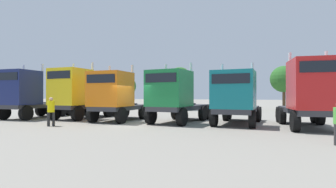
{
  "coord_description": "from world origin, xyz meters",
  "views": [
    {
      "loc": [
        7.34,
        -15.17,
        1.86
      ],
      "look_at": [
        1.41,
        2.34,
        1.95
      ],
      "focal_mm": 27.74,
      "sensor_mm": 36.0,
      "label": 1
    }
  ],
  "objects": [
    {
      "name": "semi_truck_red",
      "position": [
        10.25,
        0.64,
        1.98
      ],
      "size": [
        2.98,
        6.27,
        4.36
      ],
      "rotation": [
        0.0,
        0.0,
        -1.5
      ],
      "color": "#333338",
      "rests_on": "ground"
    },
    {
      "name": "semi_truck_green",
      "position": [
        2.19,
        1.34,
        1.81
      ],
      "size": [
        3.38,
        6.47,
        4.04
      ],
      "rotation": [
        0.0,
        0.0,
        -1.71
      ],
      "color": "#333338",
      "rests_on": "ground"
    },
    {
      "name": "semi_truck_teal",
      "position": [
        6.16,
        1.47,
        1.73
      ],
      "size": [
        3.01,
        6.37,
        3.92
      ],
      "rotation": [
        0.0,
        0.0,
        -1.65
      ],
      "color": "#333338",
      "rests_on": "ground"
    },
    {
      "name": "oak_far_right",
      "position": [
        10.64,
        19.58,
        3.84
      ],
      "size": [
        3.26,
        3.26,
        5.5
      ],
      "color": "#4C3823",
      "rests_on": "ground"
    },
    {
      "name": "semi_truck_orange",
      "position": [
        -2.09,
        1.04,
        1.83
      ],
      "size": [
        2.61,
        5.8,
        4.06
      ],
      "rotation": [
        0.0,
        0.0,
        -1.58
      ],
      "color": "#333338",
      "rests_on": "ground"
    },
    {
      "name": "semi_truck_navy",
      "position": [
        -9.84,
        0.67,
        1.95
      ],
      "size": [
        2.67,
        6.16,
        4.37
      ],
      "rotation": [
        0.0,
        0.0,
        -1.55
      ],
      "color": "#333338",
      "rests_on": "ground"
    },
    {
      "name": "semi_truck_yellow",
      "position": [
        -5.87,
        1.63,
        2.01
      ],
      "size": [
        2.88,
        6.29,
        4.45
      ],
      "rotation": [
        0.0,
        0.0,
        -1.63
      ],
      "color": "#333338",
      "rests_on": "ground"
    },
    {
      "name": "oak_far_left",
      "position": [
        -11.28,
        19.93,
        3.23
      ],
      "size": [
        3.08,
        3.08,
        4.79
      ],
      "color": "#4C3823",
      "rests_on": "ground"
    },
    {
      "name": "oak_far_centre",
      "position": [
        -1.77,
        16.42,
        3.87
      ],
      "size": [
        3.04,
        3.04,
        5.42
      ],
      "color": "#4C3823",
      "rests_on": "ground"
    },
    {
      "name": "visitor_in_hivis",
      "position": [
        -4.34,
        -2.64,
        1.01
      ],
      "size": [
        0.56,
        0.56,
        1.74
      ],
      "rotation": [
        0.0,
        0.0,
        5.65
      ],
      "color": "#272727",
      "rests_on": "ground"
    },
    {
      "name": "ground",
      "position": [
        0.0,
        0.0,
        0.0
      ],
      "size": [
        200.0,
        200.0,
        0.0
      ],
      "primitive_type": "plane",
      "color": "gray"
    }
  ]
}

